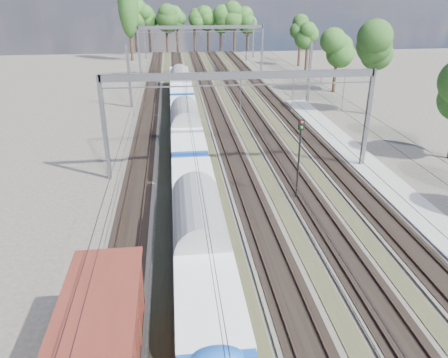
{
  "coord_description": "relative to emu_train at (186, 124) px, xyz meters",
  "views": [
    {
      "loc": [
        -5.64,
        -6.05,
        15.37
      ],
      "look_at": [
        -2.31,
        22.31,
        2.8
      ],
      "focal_mm": 35.0,
      "sensor_mm": 36.0,
      "label": 1
    }
  ],
  "objects": [
    {
      "name": "track_bed",
      "position": [
        4.5,
        7.98,
        -2.53
      ],
      "size": [
        21.0,
        130.0,
        0.34
      ],
      "color": "#47423A",
      "rests_on": "ground"
    },
    {
      "name": "platform",
      "position": [
        16.5,
        -17.02,
        -2.48
      ],
      "size": [
        3.0,
        70.0,
        0.3
      ],
      "primitive_type": "cube",
      "color": "gray",
      "rests_on": "ground"
    },
    {
      "name": "catenary",
      "position": [
        4.83,
        15.66,
        3.77
      ],
      "size": [
        25.65,
        130.0,
        9.0
      ],
      "color": "slate",
      "rests_on": "ground"
    },
    {
      "name": "tree_belt",
      "position": [
        10.38,
        57.34,
        5.56
      ],
      "size": [
        39.31,
        99.75,
        11.91
      ],
      "color": "black",
      "rests_on": "ground"
    },
    {
      "name": "poplar",
      "position": [
        -10.0,
        60.98,
        9.26
      ],
      "size": [
        4.4,
        4.4,
        19.04
      ],
      "color": "black",
      "rests_on": "ground"
    },
    {
      "name": "emu_train",
      "position": [
        0.0,
        0.0,
        0.0
      ],
      "size": [
        3.05,
        64.5,
        4.46
      ],
      "color": "black",
      "rests_on": "ground"
    },
    {
      "name": "worker",
      "position": [
        7.22,
        40.51,
        -1.73
      ],
      "size": [
        0.49,
        0.69,
        1.79
      ],
      "primitive_type": "imported",
      "rotation": [
        0.0,
        0.0,
        1.67
      ],
      "color": "black",
      "rests_on": "ground"
    },
    {
      "name": "signal_near",
      "position": [
        8.14,
        -12.96,
        1.49
      ],
      "size": [
        0.43,
        0.4,
        6.51
      ],
      "rotation": [
        0.0,
        0.0,
        0.16
      ],
      "color": "black",
      "rests_on": "ground"
    },
    {
      "name": "signal_far",
      "position": [
        15.78,
        57.74,
        1.33
      ],
      "size": [
        0.41,
        0.37,
        6.25
      ],
      "rotation": [
        0.0,
        0.0,
        -0.13
      ],
      "color": "black",
      "rests_on": "ground"
    }
  ]
}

